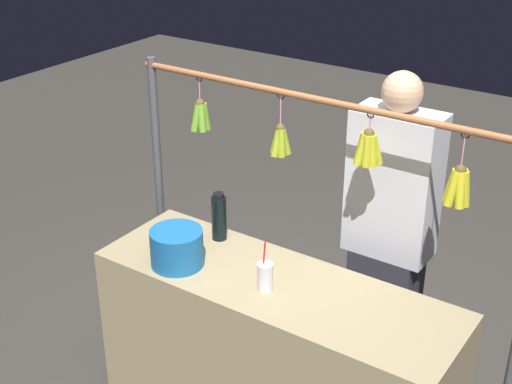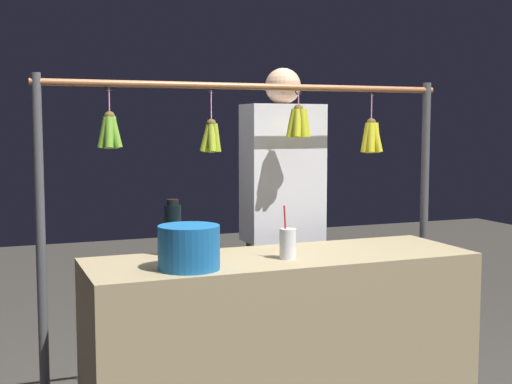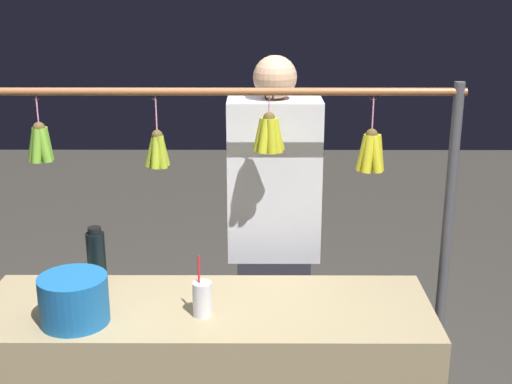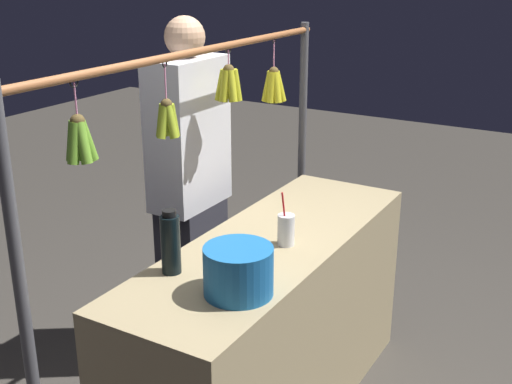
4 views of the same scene
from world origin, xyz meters
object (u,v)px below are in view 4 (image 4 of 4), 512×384
Objects in this scene: water_bottle at (171,243)px; drink_cup at (286,230)px; vendor_person at (190,198)px; blue_bucket at (238,271)px.

water_bottle is 0.52m from drink_cup.
water_bottle is at bearing 31.03° from vendor_person.
blue_bucket is 0.47m from drink_cup.
vendor_person is (-0.28, -0.69, -0.08)m from drink_cup.
water_bottle is at bearing -29.83° from drink_cup.
blue_bucket is 1.06m from vendor_person.
vendor_person is at bearing -134.79° from blue_bucket.
drink_cup is at bearing -173.31° from blue_bucket.
drink_cup is at bearing 68.00° from vendor_person.
vendor_person is at bearing -148.97° from water_bottle.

